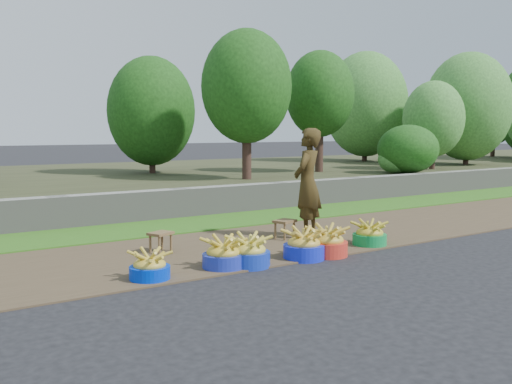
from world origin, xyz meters
TOP-DOWN VIEW (x-y plane):
  - ground_plane at (0.00, 0.00)m, footprint 120.00×120.00m
  - dirt_shoulder at (0.00, 1.25)m, footprint 80.00×2.50m
  - grass_verge at (0.00, 3.25)m, footprint 80.00×1.50m
  - retaining_wall at (0.00, 4.10)m, footprint 80.00×0.35m
  - earth_bank at (0.00, 9.00)m, footprint 80.00×10.00m
  - vegetation at (5.11, 7.59)m, footprint 35.49×7.31m
  - basin_a at (-2.26, 0.28)m, footprint 0.44×0.44m
  - basin_b at (-1.33, 0.28)m, footprint 0.50×0.50m
  - basin_c at (-1.02, 0.21)m, footprint 0.51×0.51m
  - basin_d at (-0.23, 0.15)m, footprint 0.52×0.52m
  - basin_e at (0.15, 0.14)m, footprint 0.52×0.52m
  - basin_f at (1.06, 0.28)m, footprint 0.48×0.48m
  - stool_left at (-1.58, 1.48)m, footprint 0.37×0.33m
  - stool_right at (0.34, 1.32)m, footprint 0.38×0.33m
  - vendor_woman at (0.69, 1.22)m, footprint 0.71×0.65m

SIDE VIEW (x-z plane):
  - ground_plane at x=0.00m, z-range 0.00..0.00m
  - dirt_shoulder at x=0.00m, z-range 0.00..0.02m
  - grass_verge at x=0.00m, z-range 0.00..0.04m
  - basin_a at x=-2.26m, z-range -0.02..0.31m
  - basin_f at x=1.06m, z-range -0.02..0.34m
  - basin_b at x=-1.33m, z-range -0.02..0.36m
  - basin_c at x=-1.02m, z-range -0.02..0.36m
  - basin_d at x=-0.23m, z-range -0.02..0.37m
  - basin_e at x=0.15m, z-range -0.02..0.37m
  - stool_left at x=-1.58m, z-range 0.10..0.36m
  - stool_right at x=0.34m, z-range 0.10..0.38m
  - earth_bank at x=0.00m, z-range 0.00..0.50m
  - retaining_wall at x=0.00m, z-range 0.00..0.55m
  - vendor_woman at x=0.69m, z-range 0.02..1.66m
  - vegetation at x=5.11m, z-range 0.12..4.96m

